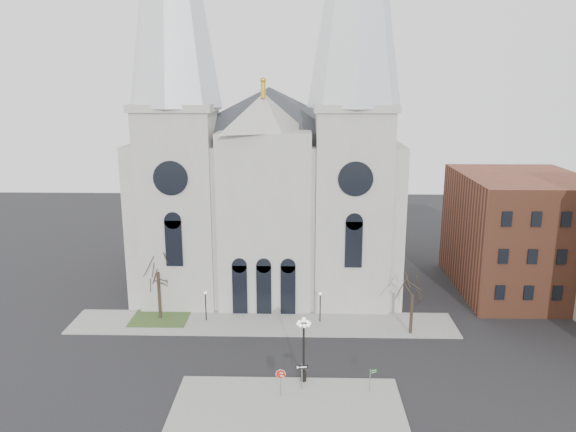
{
  "coord_description": "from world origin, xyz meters",
  "views": [
    {
      "loc": [
        4.0,
        -43.2,
        24.84
      ],
      "look_at": [
        2.73,
        8.0,
        12.38
      ],
      "focal_mm": 35.0,
      "sensor_mm": 36.0,
      "label": 1
    }
  ],
  "objects_px": {
    "one_way_sign": "(302,372)",
    "street_name_sign": "(371,378)",
    "stop_sign": "(281,377)",
    "globe_lamp": "(304,341)"
  },
  "relations": [
    {
      "from": "one_way_sign",
      "to": "street_name_sign",
      "type": "relative_size",
      "value": 1.15
    },
    {
      "from": "one_way_sign",
      "to": "street_name_sign",
      "type": "distance_m",
      "value": 5.61
    },
    {
      "from": "globe_lamp",
      "to": "street_name_sign",
      "type": "bearing_deg",
      "value": -14.82
    },
    {
      "from": "one_way_sign",
      "to": "street_name_sign",
      "type": "bearing_deg",
      "value": -9.36
    },
    {
      "from": "stop_sign",
      "to": "one_way_sign",
      "type": "relative_size",
      "value": 1.03
    },
    {
      "from": "globe_lamp",
      "to": "one_way_sign",
      "type": "distance_m",
      "value": 2.47
    },
    {
      "from": "stop_sign",
      "to": "street_name_sign",
      "type": "relative_size",
      "value": 1.19
    },
    {
      "from": "stop_sign",
      "to": "street_name_sign",
      "type": "distance_m",
      "value": 7.36
    },
    {
      "from": "globe_lamp",
      "to": "one_way_sign",
      "type": "xyz_separation_m",
      "value": [
        -0.13,
        -1.28,
        -2.11
      ]
    },
    {
      "from": "street_name_sign",
      "to": "one_way_sign",
      "type": "bearing_deg",
      "value": 154.76
    }
  ]
}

